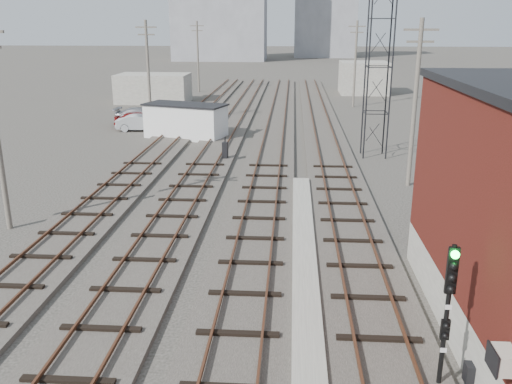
# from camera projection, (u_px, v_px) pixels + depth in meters

# --- Properties ---
(ground) EXTENTS (320.00, 320.00, 0.00)m
(ground) POSITION_uv_depth(u_px,v_px,m) (293.00, 104.00, 61.35)
(ground) COLOR #282621
(ground) RESTS_ON ground
(track_right) EXTENTS (3.20, 90.00, 0.39)m
(track_right) POSITION_uv_depth(u_px,v_px,m) (326.00, 142.00, 41.16)
(track_right) COLOR #332D28
(track_right) RESTS_ON ground
(track_mid_right) EXTENTS (3.20, 90.00, 0.39)m
(track_mid_right) POSITION_uv_depth(u_px,v_px,m) (273.00, 141.00, 41.42)
(track_mid_right) COLOR #332D28
(track_mid_right) RESTS_ON ground
(track_mid_left) EXTENTS (3.20, 90.00, 0.39)m
(track_mid_left) POSITION_uv_depth(u_px,v_px,m) (221.00, 140.00, 41.68)
(track_mid_left) COLOR #332D28
(track_mid_left) RESTS_ON ground
(track_left) EXTENTS (3.20, 90.00, 0.39)m
(track_left) POSITION_uv_depth(u_px,v_px,m) (170.00, 139.00, 41.94)
(track_left) COLOR #332D28
(track_left) RESTS_ON ground
(platform_curb) EXTENTS (0.90, 28.00, 0.26)m
(platform_curb) POSITION_uv_depth(u_px,v_px,m) (306.00, 302.00, 17.48)
(platform_curb) COLOR gray
(platform_curb) RESTS_ON ground
(lattice_tower) EXTENTS (1.60, 1.60, 15.00)m
(lattice_tower) POSITION_uv_depth(u_px,v_px,m) (380.00, 43.00, 34.95)
(lattice_tower) COLOR black
(lattice_tower) RESTS_ON ground
(utility_pole_left_b) EXTENTS (1.80, 0.24, 9.00)m
(utility_pole_left_b) POSITION_uv_depth(u_px,v_px,m) (148.00, 71.00, 46.44)
(utility_pole_left_b) COLOR #595147
(utility_pole_left_b) RESTS_ON ground
(utility_pole_left_c) EXTENTS (1.80, 0.24, 9.00)m
(utility_pole_left_c) POSITION_uv_depth(u_px,v_px,m) (198.00, 55.00, 70.25)
(utility_pole_left_c) COLOR #595147
(utility_pole_left_c) RESTS_ON ground
(utility_pole_right_a) EXTENTS (1.80, 0.24, 9.00)m
(utility_pole_right_a) POSITION_uv_depth(u_px,v_px,m) (415.00, 100.00, 29.03)
(utility_pole_right_a) COLOR #595147
(utility_pole_right_a) RESTS_ON ground
(utility_pole_right_b) EXTENTS (1.80, 0.24, 9.00)m
(utility_pole_right_b) POSITION_uv_depth(u_px,v_px,m) (355.00, 62.00, 57.60)
(utility_pole_right_b) COLOR #595147
(utility_pole_right_b) RESTS_ON ground
(apartment_right) EXTENTS (16.00, 12.00, 26.00)m
(apartment_right) POSITION_uv_depth(u_px,v_px,m) (325.00, 6.00, 142.66)
(apartment_right) COLOR gray
(apartment_right) RESTS_ON ground
(shed_left) EXTENTS (8.00, 5.00, 3.20)m
(shed_left) POSITION_uv_depth(u_px,v_px,m) (154.00, 88.00, 61.91)
(shed_left) COLOR gray
(shed_left) RESTS_ON ground
(shed_right) EXTENTS (6.00, 6.00, 4.00)m
(shed_right) POSITION_uv_depth(u_px,v_px,m) (364.00, 78.00, 69.70)
(shed_right) COLOR gray
(shed_right) RESTS_ON ground
(signal_mast) EXTENTS (0.40, 0.41, 3.89)m
(signal_mast) POSITION_uv_depth(u_px,v_px,m) (448.00, 309.00, 12.80)
(signal_mast) COLOR gray
(signal_mast) RESTS_ON ground
(switch_stand) EXTENTS (0.39, 0.39, 1.49)m
(switch_stand) POSITION_uv_depth(u_px,v_px,m) (225.00, 150.00, 35.64)
(switch_stand) COLOR black
(switch_stand) RESTS_ON ground
(site_trailer) EXTENTS (6.95, 4.62, 2.70)m
(site_trailer) POSITION_uv_depth(u_px,v_px,m) (186.00, 121.00, 42.70)
(site_trailer) COLOR white
(site_trailer) RESTS_ON ground
(car_red) EXTENTS (4.30, 2.18, 1.40)m
(car_red) POSITION_uv_depth(u_px,v_px,m) (139.00, 119.00, 47.12)
(car_red) COLOR maroon
(car_red) RESTS_ON ground
(car_silver) EXTENTS (4.19, 1.68, 1.36)m
(car_silver) POSITION_uv_depth(u_px,v_px,m) (141.00, 123.00, 45.70)
(car_silver) COLOR #ABAEB2
(car_silver) RESTS_ON ground
(car_grey) EXTENTS (5.10, 2.23, 1.46)m
(car_grey) POSITION_uv_depth(u_px,v_px,m) (143.00, 116.00, 48.75)
(car_grey) COLOR slate
(car_grey) RESTS_ON ground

